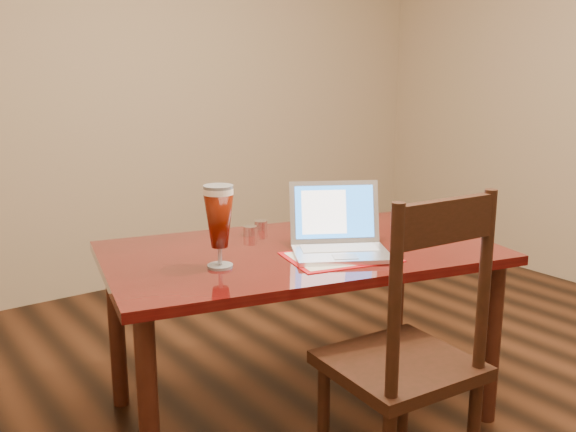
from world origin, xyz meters
TOP-DOWN VIEW (x-y plane):
  - dining_table at (-0.28, 0.52)m, footprint 1.70×1.20m
  - dining_chair at (-0.32, -0.12)m, footprint 0.49×0.47m

SIDE VIEW (x-z plane):
  - dining_chair at x=-0.32m, z-range -0.03..1.04m
  - dining_table at x=-0.28m, z-range 0.14..1.16m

